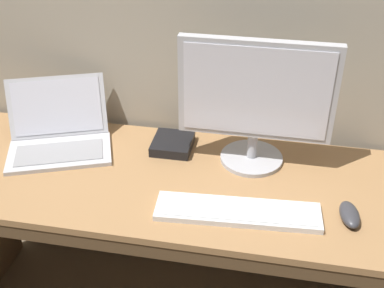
% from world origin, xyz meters
% --- Properties ---
extents(desk, '(1.63, 0.60, 0.74)m').
position_xyz_m(desk, '(0.00, -0.01, 0.50)').
color(desk, '#A87A4C').
rests_on(desk, ground).
extents(laptop_silver, '(0.43, 0.40, 0.22)m').
position_xyz_m(laptop_silver, '(-0.39, 0.11, 0.79)').
color(laptop_silver, silver).
rests_on(laptop_silver, desk).
extents(external_monitor, '(0.50, 0.22, 0.45)m').
position_xyz_m(external_monitor, '(0.30, 0.14, 0.98)').
color(external_monitor, '#B7B7BC').
rests_on(external_monitor, desk).
extents(wired_keyboard, '(0.50, 0.16, 0.02)m').
position_xyz_m(wired_keyboard, '(0.29, -0.14, 0.75)').
color(wired_keyboard, white).
rests_on(wired_keyboard, desk).
extents(computer_mouse, '(0.07, 0.12, 0.04)m').
position_xyz_m(computer_mouse, '(0.61, -0.11, 0.75)').
color(computer_mouse, '#38383D').
rests_on(computer_mouse, desk).
extents(external_drive_box, '(0.14, 0.15, 0.03)m').
position_xyz_m(external_drive_box, '(0.02, 0.17, 0.75)').
color(external_drive_box, black).
rests_on(external_drive_box, desk).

